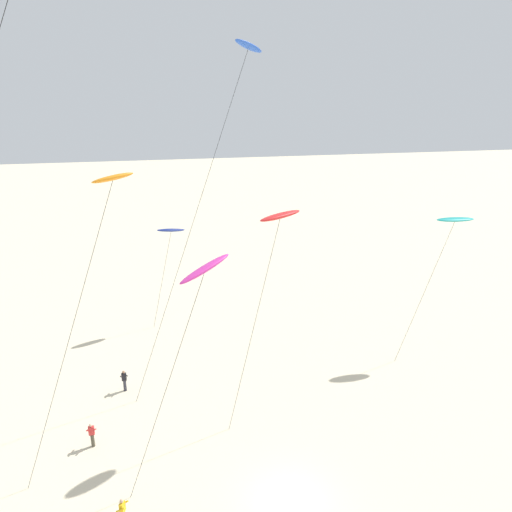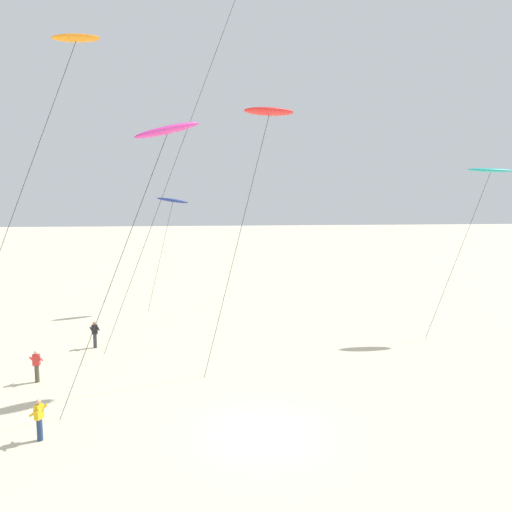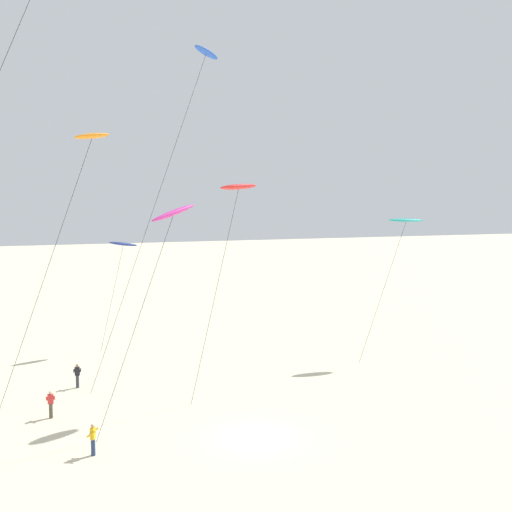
{
  "view_description": "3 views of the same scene",
  "coord_description": "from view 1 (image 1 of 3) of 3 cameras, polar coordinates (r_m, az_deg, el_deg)",
  "views": [
    {
      "loc": [
        -5.83,
        -19.08,
        21.03
      ],
      "look_at": [
        0.82,
        12.74,
        9.49
      ],
      "focal_mm": 33.63,
      "sensor_mm": 36.0,
      "label": 1
    },
    {
      "loc": [
        -2.02,
        -18.6,
        9.52
      ],
      "look_at": [
        0.54,
        7.7,
        6.19
      ],
      "focal_mm": 34.64,
      "sensor_mm": 36.0,
      "label": 2
    },
    {
      "loc": [
        -9.79,
        -31.84,
        13.61
      ],
      "look_at": [
        2.34,
        7.39,
        9.25
      ],
      "focal_mm": 44.1,
      "sensor_mm": 36.0,
      "label": 3
    }
  ],
  "objects": [
    {
      "name": "kite_navy",
      "position": [
        43.22,
        -10.08,
        2.98
      ],
      "size": [
        3.5,
        1.62,
        9.33
      ],
      "color": "navy",
      "rests_on": "ground"
    },
    {
      "name": "kite_flyer_middle",
      "position": [
        32.93,
        -18.93,
        -19.41
      ],
      "size": [
        0.53,
        0.5,
        1.67
      ],
      "color": "#4C4738",
      "rests_on": "ground"
    },
    {
      "name": "kite_purple",
      "position": [
        20.07,
        -27.68,
        24.86
      ],
      "size": [
        11.0,
        4.47,
        24.77
      ],
      "color": "purple",
      "rests_on": "ground"
    },
    {
      "name": "kite_flyer_nearest",
      "position": [
        28.07,
        -15.56,
        -27.22
      ],
      "size": [
        0.66,
        0.67,
        1.67
      ],
      "color": "navy",
      "rests_on": "ground"
    },
    {
      "name": "kite_blue",
      "position": [
        33.45,
        -1.2,
        22.85
      ],
      "size": [
        9.99,
        4.08,
        24.02
      ],
      "color": "blue",
      "rests_on": "ground"
    },
    {
      "name": "ground_plane",
      "position": [
        28.99,
        4.01,
        -27.04
      ],
      "size": [
        260.0,
        260.0,
        0.0
      ],
      "primitive_type": "plane",
      "color": "beige"
    },
    {
      "name": "kite_flyer_furthest",
      "position": [
        37.19,
        -15.39,
        -14.04
      ],
      "size": [
        0.54,
        0.51,
        1.67
      ],
      "color": "#33333D",
      "rests_on": "ground"
    },
    {
      "name": "kite_red",
      "position": [
        28.56,
        2.88,
        4.69
      ],
      "size": [
        5.15,
        2.47,
        14.1
      ],
      "color": "red",
      "rests_on": "ground"
    },
    {
      "name": "kite_teal",
      "position": [
        41.04,
        22.6,
        3.97
      ],
      "size": [
        6.62,
        2.31,
        11.31
      ],
      "color": "teal",
      "rests_on": "ground"
    },
    {
      "name": "kite_magenta",
      "position": [
        24.49,
        -6.15,
        -1.65
      ],
      "size": [
        6.23,
        2.86,
        12.94
      ],
      "color": "#D8339E",
      "rests_on": "ground"
    },
    {
      "name": "kite_orange",
      "position": [
        25.53,
        -16.81,
        8.38
      ],
      "size": [
        7.15,
        2.94,
        17.02
      ],
      "color": "orange",
      "rests_on": "ground"
    }
  ]
}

